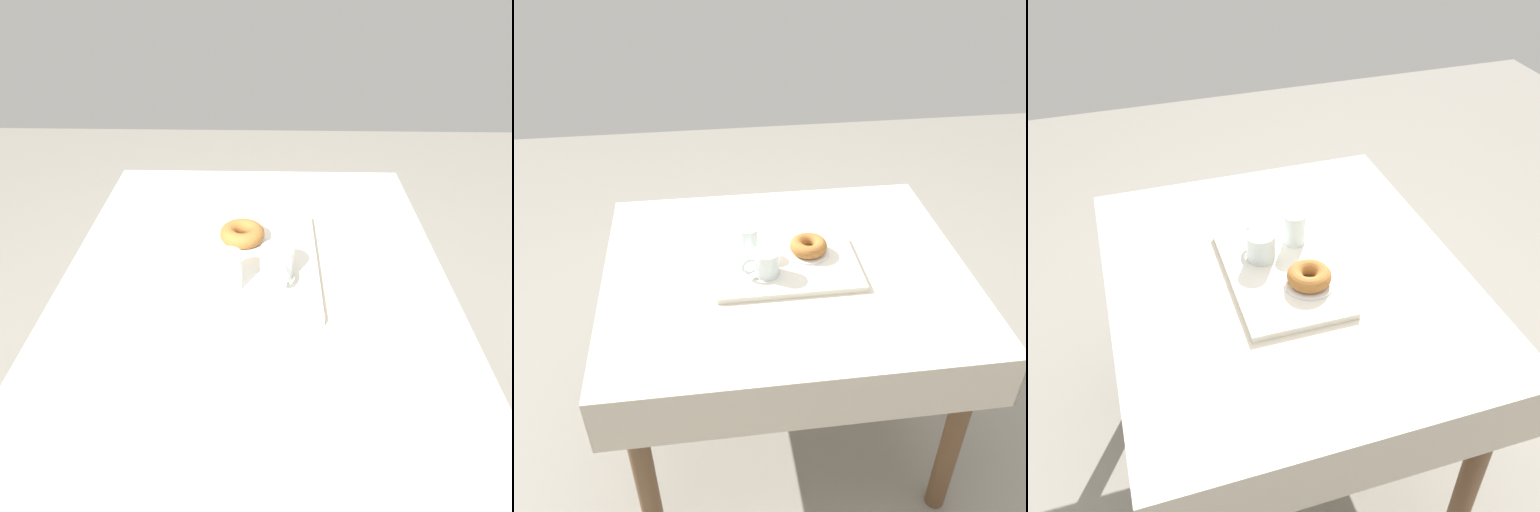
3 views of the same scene
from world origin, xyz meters
TOP-DOWN VIEW (x-y plane):
  - ground_plane at (0.00, 0.00)m, footprint 6.00×6.00m
  - dining_table at (0.00, 0.00)m, footprint 1.12×0.96m
  - serving_tray at (-0.00, 0.02)m, footprint 0.44×0.28m
  - tea_mug_left at (0.07, 0.05)m, footprint 0.12×0.08m
  - water_glass_near at (0.11, -0.06)m, footprint 0.06×0.06m
  - donut_plate_left at (-0.08, -0.04)m, footprint 0.13×0.13m
  - sugar_donut_left at (-0.08, -0.04)m, footprint 0.12×0.12m

SIDE VIEW (x-z plane):
  - ground_plane at x=0.00m, z-range 0.00..0.00m
  - dining_table at x=0.00m, z-range 0.28..1.04m
  - serving_tray at x=0.00m, z-range 0.76..0.78m
  - donut_plate_left at x=-0.08m, z-range 0.78..0.79m
  - sugar_donut_left at x=-0.08m, z-range 0.79..0.83m
  - tea_mug_left at x=0.07m, z-range 0.78..0.86m
  - water_glass_near at x=0.11m, z-range 0.78..0.87m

